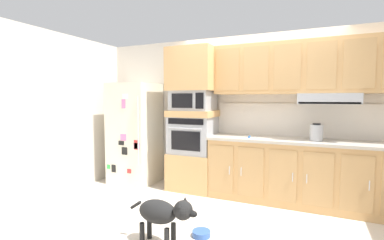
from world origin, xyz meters
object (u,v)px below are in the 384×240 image
at_px(screwdriver, 250,137).
at_px(electric_kettle, 316,133).
at_px(microwave, 193,101).
at_px(refrigerator, 135,133).
at_px(dog_food_bowl, 201,233).
at_px(built_in_oven, 193,135).
at_px(dog, 163,213).

height_order(screwdriver, electric_kettle, electric_kettle).
xyz_separation_m(microwave, screwdriver, (0.96, -0.11, -0.53)).
height_order(refrigerator, dog_food_bowl, refrigerator).
relative_size(refrigerator, built_in_oven, 2.51).
height_order(refrigerator, built_in_oven, refrigerator).
bearing_deg(built_in_oven, refrigerator, -176.49).
distance_m(built_in_oven, dog, 1.92).
bearing_deg(dog, built_in_oven, 105.82).
relative_size(refrigerator, dog, 2.25).
bearing_deg(electric_kettle, screwdriver, -175.91).
height_order(electric_kettle, dog_food_bowl, electric_kettle).
xyz_separation_m(electric_kettle, dog_food_bowl, (-1.10, -1.40, -1.00)).
distance_m(built_in_oven, dog_food_bowl, 1.84).
height_order(built_in_oven, dog, built_in_oven).
height_order(microwave, dog, microwave).
bearing_deg(dog, refrigerator, 133.80).
bearing_deg(microwave, refrigerator, -176.49).
height_order(built_in_oven, microwave, microwave).
distance_m(refrigerator, screwdriver, 2.07).
bearing_deg(built_in_oven, dog, -75.44).
xyz_separation_m(refrigerator, microwave, (1.11, 0.07, 0.58)).
bearing_deg(built_in_oven, microwave, -0.77).
height_order(refrigerator, screwdriver, refrigerator).
distance_m(refrigerator, dog, 2.38).
distance_m(screwdriver, dog_food_bowl, 1.62).
distance_m(built_in_oven, electric_kettle, 1.85).
xyz_separation_m(electric_kettle, dog, (-1.38, -1.73, -0.69)).
distance_m(dog, dog_food_bowl, 0.53).
distance_m(refrigerator, built_in_oven, 1.11).
bearing_deg(dog, screwdriver, 74.54).
relative_size(refrigerator, dog_food_bowl, 8.80).
xyz_separation_m(microwave, dog_food_bowl, (0.74, -1.44, -1.43)).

